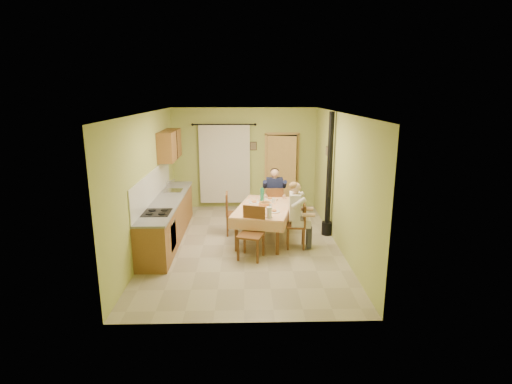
{
  "coord_description": "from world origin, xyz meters",
  "views": [
    {
      "loc": [
        0.04,
        -8.08,
        3.2
      ],
      "look_at": [
        0.25,
        0.1,
        1.15
      ],
      "focal_mm": 28.0,
      "sensor_mm": 36.0,
      "label": 1
    }
  ],
  "objects_px": {
    "dining_table": "(264,223)",
    "chair_near": "(251,244)",
    "chair_left": "(235,222)",
    "man_right": "(296,207)",
    "man_far": "(275,190)",
    "chair_far": "(274,214)",
    "chair_right": "(296,234)",
    "stove_flue": "(328,192)"
  },
  "relations": [
    {
      "from": "man_far",
      "to": "man_right",
      "type": "distance_m",
      "value": 1.54
    },
    {
      "from": "man_far",
      "to": "stove_flue",
      "type": "bearing_deg",
      "value": -31.32
    },
    {
      "from": "dining_table",
      "to": "man_right",
      "type": "relative_size",
      "value": 1.51
    },
    {
      "from": "man_right",
      "to": "chair_left",
      "type": "bearing_deg",
      "value": 60.66
    },
    {
      "from": "man_right",
      "to": "chair_right",
      "type": "bearing_deg",
      "value": -90.0
    },
    {
      "from": "chair_far",
      "to": "stove_flue",
      "type": "distance_m",
      "value": 1.56
    },
    {
      "from": "man_right",
      "to": "stove_flue",
      "type": "height_order",
      "value": "stove_flue"
    },
    {
      "from": "chair_left",
      "to": "man_right",
      "type": "height_order",
      "value": "man_right"
    },
    {
      "from": "chair_near",
      "to": "man_right",
      "type": "distance_m",
      "value": 1.24
    },
    {
      "from": "chair_far",
      "to": "dining_table",
      "type": "bearing_deg",
      "value": -105.54
    },
    {
      "from": "chair_far",
      "to": "chair_near",
      "type": "distance_m",
      "value": 2.11
    },
    {
      "from": "chair_near",
      "to": "chair_left",
      "type": "height_order",
      "value": "chair_near"
    },
    {
      "from": "stove_flue",
      "to": "man_right",
      "type": "bearing_deg",
      "value": -137.21
    },
    {
      "from": "chair_left",
      "to": "man_right",
      "type": "distance_m",
      "value": 1.68
    },
    {
      "from": "dining_table",
      "to": "man_right",
      "type": "bearing_deg",
      "value": -24.39
    },
    {
      "from": "chair_left",
      "to": "chair_right",
      "type": "bearing_deg",
      "value": 56.07
    },
    {
      "from": "chair_far",
      "to": "chair_left",
      "type": "relative_size",
      "value": 0.99
    },
    {
      "from": "man_far",
      "to": "man_right",
      "type": "xyz_separation_m",
      "value": [
        0.35,
        -1.5,
        0.0
      ]
    },
    {
      "from": "dining_table",
      "to": "chair_far",
      "type": "xyz_separation_m",
      "value": [
        0.3,
        0.99,
        -0.09
      ]
    },
    {
      "from": "chair_right",
      "to": "man_right",
      "type": "distance_m",
      "value": 0.59
    },
    {
      "from": "chair_right",
      "to": "chair_left",
      "type": "relative_size",
      "value": 0.96
    },
    {
      "from": "chair_near",
      "to": "man_right",
      "type": "bearing_deg",
      "value": -131.38
    },
    {
      "from": "dining_table",
      "to": "chair_near",
      "type": "relative_size",
      "value": 2.05
    },
    {
      "from": "dining_table",
      "to": "man_far",
      "type": "relative_size",
      "value": 1.51
    },
    {
      "from": "chair_right",
      "to": "chair_near",
      "type": "bearing_deg",
      "value": 123.3
    },
    {
      "from": "chair_far",
      "to": "man_right",
      "type": "distance_m",
      "value": 1.64
    },
    {
      "from": "man_right",
      "to": "stove_flue",
      "type": "relative_size",
      "value": 0.5
    },
    {
      "from": "dining_table",
      "to": "chair_far",
      "type": "distance_m",
      "value": 1.04
    },
    {
      "from": "chair_right",
      "to": "chair_far",
      "type": "bearing_deg",
      "value": 17.67
    },
    {
      "from": "man_right",
      "to": "man_far",
      "type": "bearing_deg",
      "value": 17.09
    },
    {
      "from": "chair_far",
      "to": "stove_flue",
      "type": "relative_size",
      "value": 0.35
    },
    {
      "from": "chair_near",
      "to": "chair_left",
      "type": "distance_m",
      "value": 1.45
    },
    {
      "from": "dining_table",
      "to": "man_far",
      "type": "distance_m",
      "value": 1.16
    },
    {
      "from": "chair_near",
      "to": "chair_right",
      "type": "relative_size",
      "value": 1.09
    },
    {
      "from": "dining_table",
      "to": "stove_flue",
      "type": "relative_size",
      "value": 0.75
    },
    {
      "from": "dining_table",
      "to": "man_right",
      "type": "distance_m",
      "value": 0.96
    },
    {
      "from": "man_far",
      "to": "man_right",
      "type": "relative_size",
      "value": 1.0
    },
    {
      "from": "dining_table",
      "to": "stove_flue",
      "type": "distance_m",
      "value": 1.62
    },
    {
      "from": "chair_right",
      "to": "stove_flue",
      "type": "bearing_deg",
      "value": -42.67
    },
    {
      "from": "chair_far",
      "to": "chair_right",
      "type": "xyz_separation_m",
      "value": [
        0.36,
        -1.49,
        -0.0
      ]
    },
    {
      "from": "chair_near",
      "to": "man_far",
      "type": "distance_m",
      "value": 2.2
    },
    {
      "from": "chair_right",
      "to": "man_right",
      "type": "relative_size",
      "value": 0.68
    }
  ]
}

